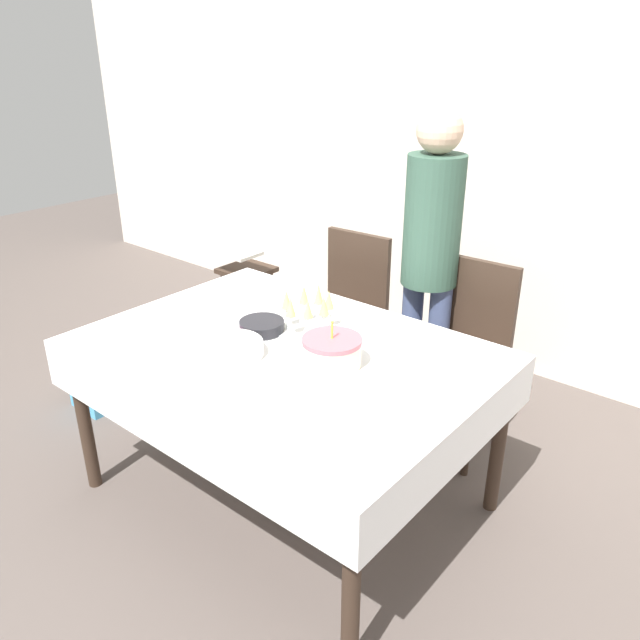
% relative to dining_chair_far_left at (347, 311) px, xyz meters
% --- Properties ---
extents(ground_plane, '(12.00, 12.00, 0.00)m').
position_rel_dining_chair_far_left_xyz_m(ground_plane, '(0.37, -0.92, -0.52)').
color(ground_plane, '#564C47').
extents(wall_back, '(8.00, 0.05, 2.70)m').
position_rel_dining_chair_far_left_xyz_m(wall_back, '(0.37, 0.95, 0.83)').
color(wall_back, silver).
rests_on(wall_back, ground_plane).
extents(dining_table, '(1.66, 1.20, 0.76)m').
position_rel_dining_chair_far_left_xyz_m(dining_table, '(0.37, -0.92, 0.14)').
color(dining_table, white).
rests_on(dining_table, ground_plane).
extents(dining_chair_far_left, '(0.44, 0.44, 0.95)m').
position_rel_dining_chair_far_left_xyz_m(dining_chair_far_left, '(0.00, 0.00, 0.00)').
color(dining_chair_far_left, '#38281E').
rests_on(dining_chair_far_left, ground_plane).
extents(dining_chair_far_right, '(0.44, 0.44, 0.95)m').
position_rel_dining_chair_far_left_xyz_m(dining_chair_far_right, '(0.73, 0.00, 0.00)').
color(dining_chair_far_right, '#38281E').
rests_on(dining_chair_far_right, ground_plane).
extents(birthday_cake, '(0.23, 0.23, 0.19)m').
position_rel_dining_chair_far_left_xyz_m(birthday_cake, '(0.62, -0.91, 0.30)').
color(birthday_cake, beige).
rests_on(birthday_cake, dining_table).
extents(champagne_tray, '(0.30, 0.30, 0.18)m').
position_rel_dining_chair_far_left_xyz_m(champagne_tray, '(0.34, -0.72, 0.33)').
color(champagne_tray, silver).
rests_on(champagne_tray, dining_table).
extents(plate_stack_main, '(0.27, 0.27, 0.06)m').
position_rel_dining_chair_far_left_xyz_m(plate_stack_main, '(0.25, -1.10, 0.27)').
color(plate_stack_main, silver).
rests_on(plate_stack_main, dining_table).
extents(plate_stack_dessert, '(0.20, 0.20, 0.05)m').
position_rel_dining_chair_far_left_xyz_m(plate_stack_dessert, '(0.19, -0.86, 0.27)').
color(plate_stack_dessert, black).
rests_on(plate_stack_dessert, dining_table).
extents(cake_knife, '(0.30, 0.06, 0.00)m').
position_rel_dining_chair_far_left_xyz_m(cake_knife, '(0.62, -1.07, 0.24)').
color(cake_knife, silver).
rests_on(cake_knife, dining_table).
extents(fork_pile, '(0.18, 0.10, 0.02)m').
position_rel_dining_chair_far_left_xyz_m(fork_pile, '(0.04, -1.21, 0.25)').
color(fork_pile, silver).
rests_on(fork_pile, dining_table).
extents(napkin_pile, '(0.15, 0.15, 0.01)m').
position_rel_dining_chair_far_left_xyz_m(napkin_pile, '(0.07, -1.01, 0.25)').
color(napkin_pile, pink).
rests_on(napkin_pile, dining_table).
extents(person_standing, '(0.28, 0.28, 1.66)m').
position_rel_dining_chair_far_left_xyz_m(person_standing, '(0.49, 0.02, 0.48)').
color(person_standing, '#3F4C72').
rests_on(person_standing, ground_plane).
extents(high_chair, '(0.33, 0.35, 0.71)m').
position_rel_dining_chair_far_left_xyz_m(high_chair, '(-0.87, 0.04, -0.04)').
color(high_chair, '#38281E').
rests_on(high_chair, ground_plane).
extents(gift_bag, '(0.25, 0.15, 0.30)m').
position_rel_dining_chair_far_left_xyz_m(gift_bag, '(-0.99, -1.07, -0.37)').
color(gift_bag, '#4CA5D8').
rests_on(gift_bag, ground_plane).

